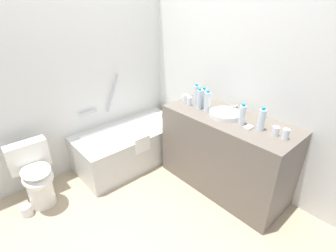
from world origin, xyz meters
name	(u,v)px	position (x,y,z in m)	size (l,w,h in m)	color
ground_plane	(139,216)	(0.00, 0.00, 0.00)	(3.69, 3.69, 0.00)	tan
wall_back_tiled	(68,74)	(0.00, 1.29, 1.23)	(3.09, 0.10, 2.47)	silver
wall_right_mirror	(232,75)	(1.40, 0.00, 1.23)	(0.10, 2.88, 2.47)	silver
bathtub	(132,144)	(0.53, 0.89, 0.26)	(1.46, 0.71, 1.15)	silver
toilet	(36,176)	(-0.66, 0.88, 0.35)	(0.40, 0.49, 0.70)	white
vanity_counter	(224,153)	(1.04, -0.25, 0.45)	(0.61, 1.45, 0.89)	#6B6056
sink_basin	(225,114)	(1.04, -0.20, 0.91)	(0.34, 0.34, 0.05)	white
sink_faucet	(236,108)	(1.24, -0.20, 0.92)	(0.11, 0.15, 0.07)	#ADADB2
water_bottle_0	(262,120)	(1.02, -0.62, 1.00)	(0.07, 0.07, 0.23)	silver
water_bottle_1	(242,115)	(0.99, -0.43, 0.99)	(0.06, 0.06, 0.22)	silver
water_bottle_2	(199,99)	(0.98, 0.12, 1.00)	(0.06, 0.06, 0.24)	silver
water_bottle_3	(196,96)	(1.02, 0.20, 1.01)	(0.06, 0.06, 0.26)	silver
water_bottle_4	(207,102)	(0.99, 0.01, 1.00)	(0.07, 0.07, 0.24)	silver
water_bottle_5	(204,98)	(1.05, 0.12, 1.00)	(0.07, 0.07, 0.23)	silver
drinking_glass_0	(189,101)	(0.97, 0.26, 0.94)	(0.06, 0.06, 0.10)	white
drinking_glass_1	(186,98)	(1.03, 0.37, 0.94)	(0.08, 0.08, 0.09)	white
drinking_glass_2	(276,131)	(1.02, -0.76, 0.93)	(0.06, 0.06, 0.08)	white
drinking_glass_3	(286,134)	(1.03, -0.85, 0.94)	(0.06, 0.06, 0.10)	white
soap_dish	(248,127)	(0.97, -0.53, 0.90)	(0.09, 0.06, 0.02)	white
toilet_paper_roll	(26,211)	(-0.85, 0.79, 0.06)	(0.11, 0.11, 0.12)	white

